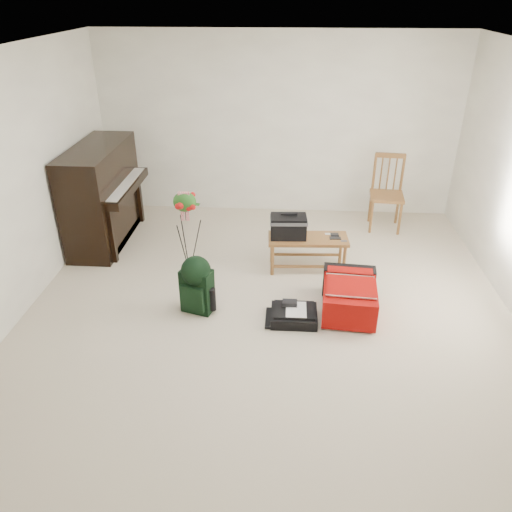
# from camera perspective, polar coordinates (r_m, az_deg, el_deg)

# --- Properties ---
(floor) EXTENTS (5.00, 5.50, 0.01)m
(floor) POSITION_cam_1_polar(r_m,az_deg,el_deg) (5.15, 1.33, -6.69)
(floor) COLOR beige
(floor) RESTS_ON ground
(ceiling) EXTENTS (5.00, 5.50, 0.01)m
(ceiling) POSITION_cam_1_polar(r_m,az_deg,el_deg) (4.24, 1.74, 22.12)
(ceiling) COLOR white
(ceiling) RESTS_ON wall_back
(wall_back) EXTENTS (5.00, 0.04, 2.50)m
(wall_back) POSITION_cam_1_polar(r_m,az_deg,el_deg) (7.17, 2.50, 14.60)
(wall_back) COLOR white
(wall_back) RESTS_ON floor
(wall_left) EXTENTS (0.04, 5.50, 2.50)m
(wall_left) POSITION_cam_1_polar(r_m,az_deg,el_deg) (5.27, -26.97, 6.29)
(wall_left) COLOR white
(wall_left) RESTS_ON floor
(piano) EXTENTS (0.71, 1.50, 1.25)m
(piano) POSITION_cam_1_polar(r_m,az_deg,el_deg) (6.70, -17.08, 6.50)
(piano) COLOR black
(piano) RESTS_ON floor
(bench) EXTENTS (0.94, 0.41, 0.71)m
(bench) POSITION_cam_1_polar(r_m,az_deg,el_deg) (5.76, 4.44, 3.00)
(bench) COLOR brown
(bench) RESTS_ON floor
(dining_chair) EXTENTS (0.47, 0.47, 1.01)m
(dining_chair) POSITION_cam_1_polar(r_m,az_deg,el_deg) (7.03, 14.69, 6.91)
(dining_chair) COLOR brown
(dining_chair) RESTS_ON floor
(red_suitcase) EXTENTS (0.59, 0.83, 0.34)m
(red_suitcase) POSITION_cam_1_polar(r_m,az_deg,el_deg) (5.25, 10.53, -4.14)
(red_suitcase) COLOR #9E0D06
(red_suitcase) RESTS_ON floor
(black_duffel) EXTENTS (0.46, 0.37, 0.19)m
(black_duffel) POSITION_cam_1_polar(r_m,az_deg,el_deg) (5.04, 4.35, -6.69)
(black_duffel) COLOR black
(black_duffel) RESTS_ON floor
(green_backpack) EXTENTS (0.35, 0.33, 0.62)m
(green_backpack) POSITION_cam_1_polar(r_m,az_deg,el_deg) (5.07, -6.81, -2.96)
(green_backpack) COLOR black
(green_backpack) RESTS_ON floor
(flower_stand) EXTENTS (0.35, 0.35, 1.05)m
(flower_stand) POSITION_cam_1_polar(r_m,az_deg,el_deg) (5.67, -7.89, 2.51)
(flower_stand) COLOR black
(flower_stand) RESTS_ON floor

